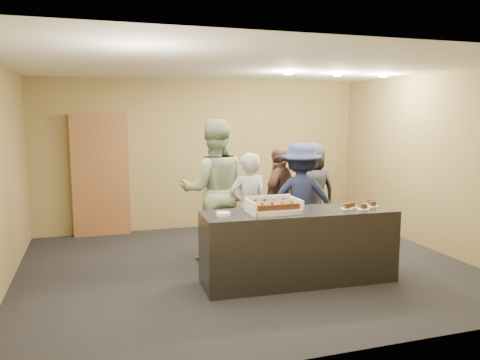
% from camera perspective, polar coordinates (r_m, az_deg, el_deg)
% --- Properties ---
extents(room, '(6.04, 6.00, 2.70)m').
position_cam_1_polar(room, '(6.26, 0.85, 1.32)').
color(room, black).
rests_on(room, ground).
extents(serving_counter, '(2.43, 0.82, 0.90)m').
position_cam_1_polar(serving_counter, '(5.91, 7.15, -8.03)').
color(serving_counter, black).
rests_on(serving_counter, floor).
extents(storage_cabinet, '(0.95, 0.15, 2.09)m').
position_cam_1_polar(storage_cabinet, '(8.37, -16.64, 0.56)').
color(storage_cabinet, brown).
rests_on(storage_cabinet, floor).
extents(cake_box, '(0.61, 0.42, 0.18)m').
position_cam_1_polar(cake_box, '(5.68, 4.06, -3.52)').
color(cake_box, white).
rests_on(cake_box, serving_counter).
extents(sheet_cake, '(0.52, 0.36, 0.11)m').
position_cam_1_polar(sheet_cake, '(5.65, 4.14, -3.03)').
color(sheet_cake, '#3A1D0D').
rests_on(sheet_cake, cake_box).
extents(plate_stack, '(0.17, 0.17, 0.04)m').
position_cam_1_polar(plate_stack, '(5.48, -2.06, -4.17)').
color(plate_stack, white).
rests_on(plate_stack, serving_counter).
extents(slice_a, '(0.15, 0.15, 0.07)m').
position_cam_1_polar(slice_a, '(6.03, 12.92, -3.22)').
color(slice_a, white).
rests_on(slice_a, serving_counter).
extents(slice_b, '(0.15, 0.15, 0.07)m').
position_cam_1_polar(slice_b, '(6.14, 13.43, -3.04)').
color(slice_b, white).
rests_on(slice_b, serving_counter).
extents(slice_c, '(0.15, 0.15, 0.07)m').
position_cam_1_polar(slice_c, '(6.06, 14.84, -3.24)').
color(slice_c, white).
rests_on(slice_c, serving_counter).
extents(slice_d, '(0.15, 0.15, 0.07)m').
position_cam_1_polar(slice_d, '(6.39, 15.65, -2.69)').
color(slice_d, white).
rests_on(slice_d, serving_counter).
extents(slice_e, '(0.15, 0.15, 0.07)m').
position_cam_1_polar(slice_e, '(6.27, 15.84, -2.90)').
color(slice_e, white).
rests_on(slice_e, serving_counter).
extents(person_server_grey, '(0.60, 0.42, 1.56)m').
position_cam_1_polar(person_server_grey, '(6.52, 0.99, -3.49)').
color(person_server_grey, '#A1A1A6').
rests_on(person_server_grey, floor).
extents(person_sage_man, '(1.08, 0.90, 2.01)m').
position_cam_1_polar(person_sage_man, '(6.67, -3.17, -1.27)').
color(person_sage_man, gray).
rests_on(person_sage_man, floor).
extents(person_navy_man, '(1.22, 0.92, 1.67)m').
position_cam_1_polar(person_navy_man, '(7.02, 7.38, -2.27)').
color(person_navy_man, '#1B223F').
rests_on(person_navy_man, floor).
extents(person_brown_extra, '(0.96, 0.90, 1.58)m').
position_cam_1_polar(person_brown_extra, '(7.26, 4.90, -2.24)').
color(person_brown_extra, brown).
rests_on(person_brown_extra, floor).
extents(person_dark_suit, '(0.84, 0.58, 1.64)m').
position_cam_1_polar(person_dark_suit, '(7.72, 8.74, -1.48)').
color(person_dark_suit, '#26262B').
rests_on(person_dark_suit, floor).
extents(ceiling_spotlights, '(1.72, 0.12, 0.03)m').
position_cam_1_polar(ceiling_spotlights, '(7.35, 11.78, 12.45)').
color(ceiling_spotlights, '#FFEAC6').
rests_on(ceiling_spotlights, ceiling).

